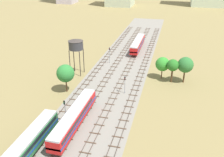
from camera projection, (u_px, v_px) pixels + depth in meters
name	position (u px, v px, depth m)	size (l,w,h in m)	color
ground_plane	(117.00, 74.00, 78.72)	(480.00, 480.00, 0.00)	olive
ballast_bed	(117.00, 74.00, 78.72)	(18.45, 176.00, 0.01)	gray
track_far_left	(96.00, 70.00, 81.15)	(2.40, 126.00, 0.29)	#47382D
track_left	(111.00, 72.00, 80.08)	(2.40, 126.00, 0.29)	#47382D
track_centre_left	(125.00, 73.00, 79.01)	(2.40, 126.00, 0.29)	#47382D
track_centre	(140.00, 75.00, 77.93)	(2.40, 126.00, 0.29)	#47382D
passenger_coach_far_left_nearest	(22.00, 150.00, 42.99)	(2.96, 22.00, 3.80)	#286638
diesel_railcar_left_near	(74.00, 117.00, 52.35)	(2.96, 20.50, 3.80)	red
diesel_railcar_centre_left_mid	(138.00, 44.00, 99.60)	(2.96, 20.50, 3.80)	red
water_tower	(76.00, 45.00, 75.12)	(4.59, 4.59, 11.19)	#2D2826
signal_post_nearest	(65.00, 109.00, 53.18)	(0.28, 0.47, 5.78)	gray
signal_post_near	(109.00, 53.00, 85.99)	(0.28, 0.47, 5.72)	gray
signal_post_mid	(125.00, 83.00, 65.85)	(0.28, 0.47, 5.03)	gray
lineside_tree_0	(163.00, 64.00, 73.97)	(4.22, 4.22, 6.74)	#4C331E
lineside_tree_1	(65.00, 73.00, 65.86)	(4.77, 4.77, 7.81)	#4C331E
lineside_tree_2	(185.00, 65.00, 71.11)	(4.53, 4.53, 7.77)	#4C331E
lineside_tree_3	(173.00, 65.00, 71.33)	(3.46, 3.46, 7.07)	#4C331E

